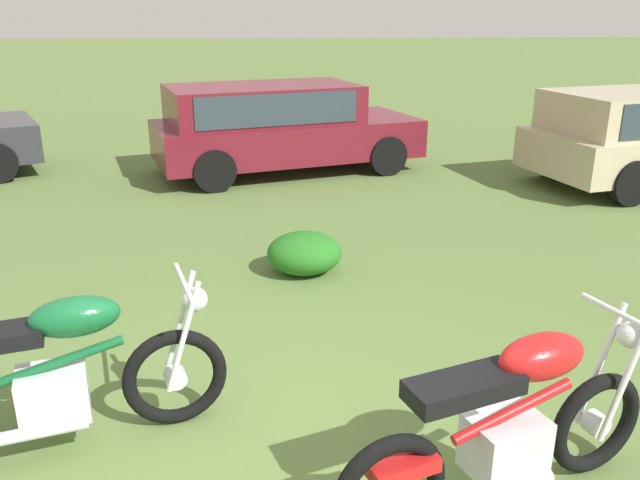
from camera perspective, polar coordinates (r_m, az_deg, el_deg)
name	(u,v)px	position (r m, az deg, el deg)	size (l,w,h in m)	color
ground_plane	(259,479)	(4.01, -5.45, -20.27)	(120.00, 120.00, 0.00)	#567038
motorcycle_green	(52,378)	(4.26, -22.61, -11.15)	(2.09, 0.95, 1.02)	black
motorcycle_red	(508,427)	(3.68, 16.27, -15.54)	(1.90, 0.99, 1.02)	black
car_burgundy	(275,122)	(10.72, -3.98, 10.38)	(4.61, 3.08, 1.43)	maroon
shrub_low	(304,253)	(6.60, -1.39, -1.16)	(0.77, 0.67, 0.43)	#23681E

